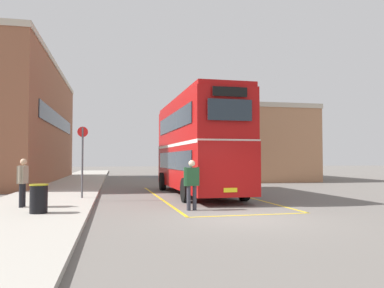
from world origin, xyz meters
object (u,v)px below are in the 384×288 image
Objects in this scene: single_deck_bus at (188,160)px; double_decker_bus at (197,144)px; pedestrian_boarding at (192,181)px; pedestrian_waiting_near at (23,179)px; bus_stop_sign at (82,155)px; litter_bin at (39,199)px.

double_decker_bus is at bearing -99.78° from single_deck_bus.
pedestrian_waiting_near is at bearing 170.76° from pedestrian_boarding.
double_decker_bus reaches higher than pedestrian_boarding.
pedestrian_waiting_near is at bearing -146.98° from double_decker_bus.
double_decker_bus is 5.86× the size of pedestrian_boarding.
single_deck_bus reaches higher than pedestrian_boarding.
litter_bin is at bearing -101.57° from bus_stop_sign.
single_deck_bus is 23.08m from bus_stop_sign.
bus_stop_sign is at bearing -161.35° from double_decker_bus.
single_deck_bus is at bearing 79.18° from pedestrian_boarding.
pedestrian_waiting_near is 1.90m from litter_bin.
single_deck_bus is at bearing 66.54° from pedestrian_waiting_near.
litter_bin is at bearing -171.67° from pedestrian_boarding.
bus_stop_sign reaches higher than pedestrian_boarding.
pedestrian_boarding is (-1.43, -5.55, -1.50)m from double_decker_bus.
single_deck_bus is at bearing 80.22° from double_decker_bus.
pedestrian_waiting_near is at bearing -113.46° from single_deck_bus.
pedestrian_boarding is (-4.80, -25.09, -0.63)m from single_deck_bus.
bus_stop_sign reaches higher than litter_bin.
double_decker_bus is 6.18× the size of pedestrian_waiting_near.
pedestrian_boarding reaches higher than litter_bin.
litter_bin is at bearing -110.53° from single_deck_bus.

